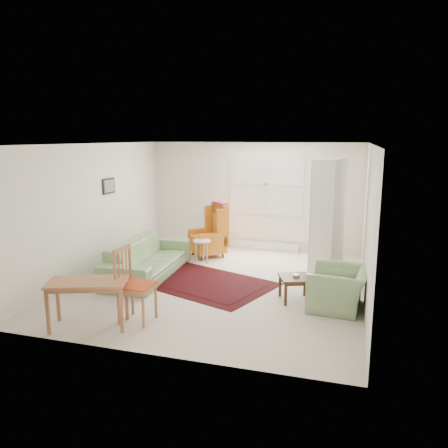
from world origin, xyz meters
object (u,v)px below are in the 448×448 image
(desk_chair, at_px, (137,285))
(cabinet, at_px, (328,215))
(wingback_chair, at_px, (207,230))
(coffee_table, at_px, (296,288))
(desk, at_px, (89,304))
(stool, at_px, (202,251))
(armchair, at_px, (338,284))
(sofa, at_px, (148,251))

(desk_chair, bearing_deg, cabinet, -34.55)
(wingback_chair, bearing_deg, coffee_table, 2.66)
(desk, relative_size, desk_chair, 0.97)
(coffee_table, distance_m, cabinet, 2.17)
(stool, bearing_deg, armchair, -31.26)
(sofa, relative_size, coffee_table, 4.72)
(stool, relative_size, desk_chair, 0.46)
(wingback_chair, relative_size, stool, 2.39)
(cabinet, bearing_deg, sofa, -143.03)
(wingback_chair, relative_size, desk_chair, 1.10)
(armchair, height_order, desk, armchair)
(coffee_table, height_order, desk, desk)
(wingback_chair, height_order, cabinet, cabinet)
(wingback_chair, distance_m, desk, 4.01)
(desk_chair, bearing_deg, desk, 124.10)
(stool, distance_m, desk_chair, 3.09)
(sofa, height_order, stool, sofa)
(coffee_table, height_order, desk_chair, desk_chair)
(sofa, bearing_deg, desk_chair, -161.07)
(armchair, distance_m, cabinet, 2.19)
(sofa, relative_size, armchair, 2.43)
(cabinet, bearing_deg, coffee_table, -87.21)
(armchair, height_order, stool, armchair)
(stool, height_order, cabinet, cabinet)
(stool, xyz_separation_m, desk, (-0.46, -3.44, 0.09))
(sofa, bearing_deg, wingback_chair, -24.54)
(armchair, xyz_separation_m, desk, (-3.31, -1.71, -0.04))
(coffee_table, height_order, cabinet, cabinet)
(sofa, distance_m, cabinet, 3.59)
(sofa, relative_size, stool, 4.73)
(sofa, distance_m, stool, 1.32)
(sofa, bearing_deg, coffee_table, -103.54)
(cabinet, bearing_deg, armchair, -68.04)
(sofa, relative_size, desk, 2.23)
(armchair, bearing_deg, coffee_table, -94.31)
(wingback_chair, bearing_deg, sofa, -64.66)
(sofa, xyz_separation_m, cabinet, (3.24, 1.41, 0.62))
(wingback_chair, xyz_separation_m, coffee_table, (2.24, -2.16, -0.39))
(coffee_table, bearing_deg, armchair, -9.04)
(desk_chair, bearing_deg, sofa, 23.25)
(sofa, bearing_deg, desk, -177.25)
(wingback_chair, relative_size, coffee_table, 2.38)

